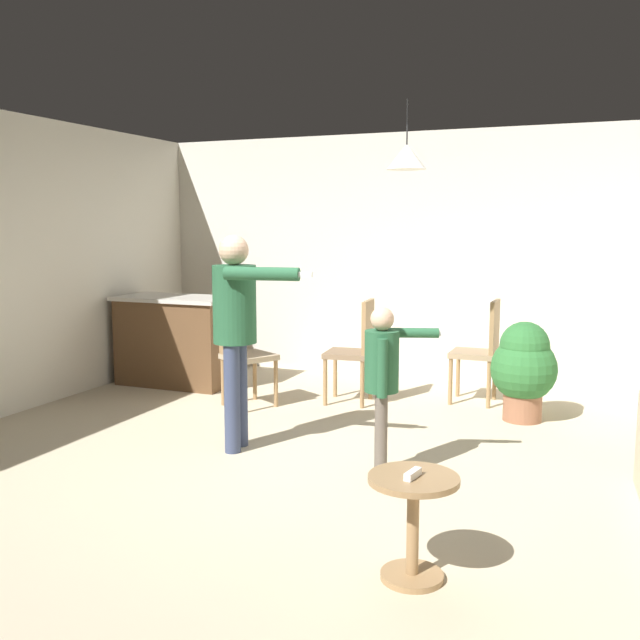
{
  "coord_description": "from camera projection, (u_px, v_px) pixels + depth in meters",
  "views": [
    {
      "loc": [
        1.78,
        -4.44,
        1.71
      ],
      "look_at": [
        -0.18,
        0.44,
        1.0
      ],
      "focal_mm": 39.84,
      "sensor_mm": 36.0,
      "label": 1
    }
  ],
  "objects": [
    {
      "name": "dining_chair_near_wall",
      "position": [
        356.0,
        347.0,
        6.79
      ],
      "size": [
        0.46,
        0.46,
        1.0
      ],
      "rotation": [
        0.0,
        0.0,
        1.67
      ],
      "color": "#99754C",
      "rests_on": "ground"
    },
    {
      "name": "side_table_by_couch",
      "position": [
        413.0,
        515.0,
        3.41
      ],
      "size": [
        0.44,
        0.44,
        0.52
      ],
      "color": "#99754C",
      "rests_on": "ground"
    },
    {
      "name": "dining_chair_centre_back",
      "position": [
        482.0,
        347.0,
        6.78
      ],
      "size": [
        0.42,
        0.42,
        1.0
      ],
      "rotation": [
        0.0,
        0.0,
        1.56
      ],
      "color": "#99754C",
      "rests_on": "ground"
    },
    {
      "name": "ground",
      "position": [
        321.0,
        470.0,
        4.97
      ],
      "size": [
        7.68,
        7.68,
        0.0
      ],
      "primitive_type": "plane",
      "color": "beige"
    },
    {
      "name": "person_child",
      "position": [
        383.0,
        372.0,
        4.79
      ],
      "size": [
        0.54,
        0.46,
        1.16
      ],
      "rotation": [
        0.0,
        0.0,
        -1.25
      ],
      "color": "#60564C",
      "rests_on": "ground"
    },
    {
      "name": "spare_remote_on_table",
      "position": [
        413.0,
        474.0,
        3.35
      ],
      "size": [
        0.06,
        0.13,
        0.04
      ],
      "primitive_type": "cube",
      "rotation": [
        0.0,
        0.0,
        2.96
      ],
      "color": "white",
      "rests_on": "side_table_by_couch"
    },
    {
      "name": "ceiling_light_pendant",
      "position": [
        407.0,
        157.0,
        5.69
      ],
      "size": [
        0.32,
        0.32,
        0.55
      ],
      "color": "silver"
    },
    {
      "name": "dining_chair_by_counter",
      "position": [
        242.0,
        350.0,
        6.62
      ],
      "size": [
        0.57,
        0.57,
        1.0
      ],
      "rotation": [
        0.0,
        0.0,
        5.77
      ],
      "color": "#99754C",
      "rests_on": "ground"
    },
    {
      "name": "person_adult",
      "position": [
        236.0,
        318.0,
        5.32
      ],
      "size": [
        0.83,
        0.47,
        1.63
      ],
      "rotation": [
        0.0,
        0.0,
        -1.42
      ],
      "color": "#384260",
      "rests_on": "ground"
    },
    {
      "name": "potted_plant_corner",
      "position": [
        524.0,
        366.0,
        6.17
      ],
      "size": [
        0.57,
        0.57,
        0.88
      ],
      "color": "brown",
      "rests_on": "ground"
    },
    {
      "name": "wall_back",
      "position": [
        430.0,
        258.0,
        7.73
      ],
      "size": [
        6.4,
        0.1,
        2.7
      ],
      "primitive_type": "cube",
      "color": "silver",
      "rests_on": "ground"
    },
    {
      "name": "kitchen_counter",
      "position": [
        177.0,
        340.0,
        7.61
      ],
      "size": [
        1.26,
        0.66,
        0.95
      ],
      "color": "brown",
      "rests_on": "ground"
    }
  ]
}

